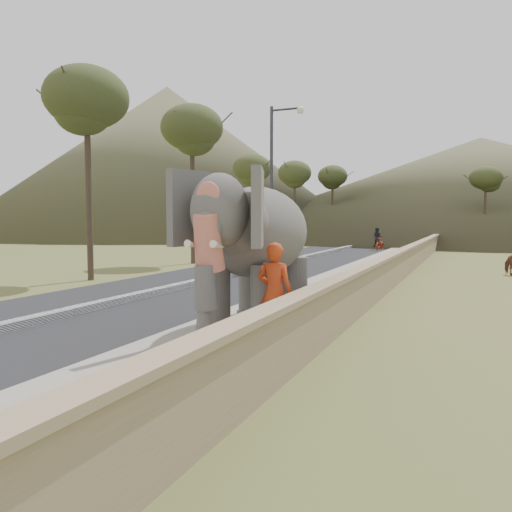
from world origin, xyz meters
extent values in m
plane|color=olive|center=(0.00, 0.00, 0.00)|extent=(160.00, 160.00, 0.00)
cube|color=black|center=(-5.00, 10.00, 0.01)|extent=(7.00, 120.00, 0.03)
cube|color=black|center=(-5.00, 10.00, 0.11)|extent=(0.35, 120.00, 0.22)
cube|color=#9E9687|center=(0.00, 10.00, 0.07)|extent=(3.00, 120.00, 0.15)
cube|color=tan|center=(1.65, 10.00, 0.55)|extent=(0.30, 120.00, 1.10)
cylinder|color=#303035|center=(-5.00, 14.22, 4.00)|extent=(0.16, 0.16, 8.00)
cylinder|color=#303035|center=(-4.20, 14.22, 7.80)|extent=(1.60, 0.10, 0.10)
sphere|color=#FFF2CC|center=(-3.50, 14.22, 7.70)|extent=(0.36, 0.36, 0.36)
cylinder|color=#2D2D33|center=(-4.50, 13.38, 1.00)|extent=(0.08, 0.08, 2.00)
cube|color=#C78B12|center=(-4.50, 13.38, 2.10)|extent=(0.60, 0.05, 0.60)
cone|color=brown|center=(-38.00, 55.00, 11.00)|extent=(60.00, 60.00, 22.00)
cone|color=brown|center=(5.00, 70.00, 7.00)|extent=(80.00, 80.00, 14.00)
imported|color=#BD3714|center=(0.95, -0.54, 1.09)|extent=(0.69, 0.45, 1.89)
imported|color=maroon|center=(-2.20, 29.93, 0.49)|extent=(0.83, 1.91, 0.97)
imported|color=black|center=(-2.42, 29.93, 1.01)|extent=(0.79, 0.65, 1.52)
camera|label=1|loc=(4.30, -9.14, 2.48)|focal=35.00mm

